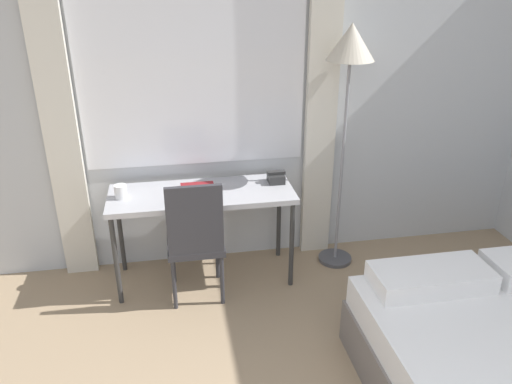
% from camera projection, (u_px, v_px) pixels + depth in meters
% --- Properties ---
extents(wall_back_with_window, '(5.65, 0.13, 2.70)m').
position_uv_depth(wall_back_with_window, '(243.00, 96.00, 3.77)').
color(wall_back_with_window, silver).
rests_on(wall_back_with_window, ground_plane).
extents(desk, '(1.36, 0.52, 0.74)m').
position_uv_depth(desk, '(202.00, 200.00, 3.69)').
color(desk, '#B2B2B7').
rests_on(desk, ground_plane).
extents(desk_chair, '(0.40, 0.40, 0.95)m').
position_uv_depth(desk_chair, '(195.00, 236.00, 3.50)').
color(desk_chair, '#333338').
rests_on(desk_chair, ground_plane).
extents(standing_lamp, '(0.34, 0.34, 1.90)m').
position_uv_depth(standing_lamp, '(350.00, 63.00, 3.52)').
color(standing_lamp, '#4C4C51').
rests_on(standing_lamp, ground_plane).
extents(telephone, '(0.14, 0.13, 0.09)m').
position_uv_depth(telephone, '(276.00, 177.00, 3.81)').
color(telephone, '#2D2D2D').
rests_on(telephone, desk).
extents(book, '(0.25, 0.18, 0.02)m').
position_uv_depth(book, '(198.00, 188.00, 3.69)').
color(book, maroon).
rests_on(book, desk).
extents(mug, '(0.09, 0.09, 0.10)m').
position_uv_depth(mug, '(121.00, 192.00, 3.54)').
color(mug, white).
rests_on(mug, desk).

